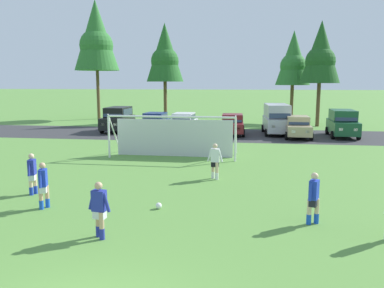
{
  "coord_description": "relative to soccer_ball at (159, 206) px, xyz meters",
  "views": [
    {
      "loc": [
        2.9,
        -5.86,
        4.4
      ],
      "look_at": [
        0.5,
        10.7,
        1.73
      ],
      "focal_mm": 36.71,
      "sensor_mm": 36.0,
      "label": 1
    }
  ],
  "objects": [
    {
      "name": "soccer_ball",
      "position": [
        0.0,
        0.0,
        0.0
      ],
      "size": [
        0.22,
        0.22,
        0.22
      ],
      "color": "white",
      "rests_on": "ground"
    },
    {
      "name": "ground_plane",
      "position": [
        0.15,
        7.98,
        -0.11
      ],
      "size": [
        400.0,
        400.0,
        0.0
      ],
      "primitive_type": "plane",
      "color": "#598C3D"
    },
    {
      "name": "player_midfield_center",
      "position": [
        -1.06,
        -2.76,
        0.71
      ],
      "size": [
        0.72,
        0.34,
        1.64
      ],
      "color": "tan",
      "rests_on": "ground"
    },
    {
      "name": "parked_car_slot_center",
      "position": [
        1.71,
        19.79,
        0.77
      ],
      "size": [
        2.15,
        4.26,
        1.72
      ],
      "color": "maroon",
      "rests_on": "ground"
    },
    {
      "name": "parked_car_slot_center_left",
      "position": [
        -2.52,
        20.39,
        0.77
      ],
      "size": [
        2.21,
        4.29,
        1.72
      ],
      "color": "silver",
      "rests_on": "ground"
    },
    {
      "name": "tree_mid_right",
      "position": [
        9.8,
        27.33,
        6.91
      ],
      "size": [
        3.83,
        3.83,
        10.21
      ],
      "color": "brown",
      "rests_on": "ground"
    },
    {
      "name": "player_winger_left",
      "position": [
        5.09,
        -0.73,
        0.71
      ],
      "size": [
        0.44,
        0.68,
        1.64
      ],
      "color": "beige",
      "rests_on": "ground"
    },
    {
      "name": "soccer_goal",
      "position": [
        -1.31,
        9.53,
        1.18
      ],
      "size": [
        7.44,
        1.99,
        2.57
      ],
      "color": "white",
      "rests_on": "ground"
    },
    {
      "name": "parked_car_slot_left",
      "position": [
        -5.04,
        20.35,
        0.77
      ],
      "size": [
        2.22,
        4.29,
        1.72
      ],
      "color": "navy",
      "rests_on": "ground"
    },
    {
      "name": "parked_car_slot_far_left",
      "position": [
        -8.48,
        20.61,
        1.0
      ],
      "size": [
        2.16,
        4.61,
        2.16
      ],
      "color": "black",
      "rests_on": "ground"
    },
    {
      "name": "parked_car_slot_far_right",
      "position": [
        10.51,
        19.8,
        1.0
      ],
      "size": [
        2.29,
        4.68,
        2.16
      ],
      "color": "#194C2D",
      "rests_on": "ground"
    },
    {
      "name": "tree_mid_left",
      "position": [
        -5.98,
        29.11,
        7.15
      ],
      "size": [
        3.96,
        3.96,
        10.56
      ],
      "color": "brown",
      "rests_on": "ground"
    },
    {
      "name": "parking_lot_strip",
      "position": [
        0.15,
        19.71,
        -0.11
      ],
      "size": [
        52.0,
        8.4,
        0.01
      ],
      "primitive_type": "cube",
      "color": "#333335",
      "rests_on": "ground"
    },
    {
      "name": "tree_center_back",
      "position": [
        7.57,
        30.42,
        6.55
      ],
      "size": [
        3.63,
        3.63,
        9.69
      ],
      "color": "brown",
      "rests_on": "ground"
    },
    {
      "name": "player_winger_right",
      "position": [
        -5.29,
        1.04,
        0.71
      ],
      "size": [
        0.32,
        0.75,
        1.64
      ],
      "color": "beige",
      "rests_on": "ground"
    },
    {
      "name": "player_striker_near",
      "position": [
        1.58,
        4.52,
        0.71
      ],
      "size": [
        0.73,
        0.33,
        1.64
      ],
      "color": "beige",
      "rests_on": "ground"
    },
    {
      "name": "player_trailing_back",
      "position": [
        -3.98,
        -0.51,
        0.71
      ],
      "size": [
        0.34,
        0.75,
        1.64
      ],
      "color": "tan",
      "rests_on": "ground"
    },
    {
      "name": "tree_left_edge",
      "position": [
        -14.6,
        31.64,
        9.31
      ],
      "size": [
        5.13,
        5.13,
        13.68
      ],
      "color": "brown",
      "rests_on": "ground"
    },
    {
      "name": "parked_car_slot_center_right",
      "position": [
        5.39,
        20.72,
        1.23
      ],
      "size": [
        2.39,
        4.9,
        2.52
      ],
      "color": "#B2B2BC",
      "rests_on": "ground"
    },
    {
      "name": "parked_car_slot_right",
      "position": [
        6.87,
        18.75,
        0.77
      ],
      "size": [
        2.07,
        4.21,
        1.72
      ],
      "color": "tan",
      "rests_on": "ground"
    }
  ]
}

